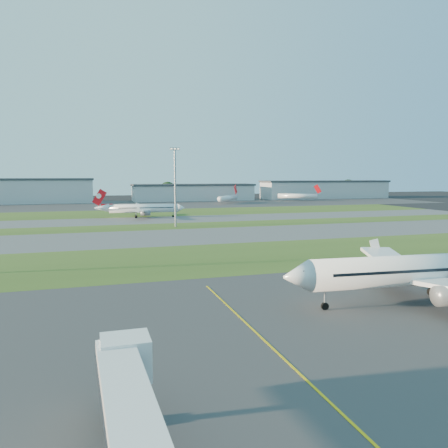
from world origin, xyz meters
name	(u,v)px	position (x,y,z in m)	size (l,w,h in m)	color
ground	(240,377)	(0.00, 0.00, 0.00)	(700.00, 700.00, 0.00)	black
apron_near	(240,377)	(0.00, 0.00, 0.01)	(300.00, 70.00, 0.01)	#333335
grass_strip_a	(154,261)	(0.00, 52.00, 0.01)	(300.00, 34.00, 0.01)	#354E1A
taxiway_a	(137,238)	(0.00, 85.00, 0.01)	(300.00, 32.00, 0.01)	#515154
grass_strip_b	(129,228)	(0.00, 110.00, 0.01)	(300.00, 18.00, 0.01)	#354E1A
taxiway_b	(124,221)	(0.00, 132.00, 0.01)	(300.00, 26.00, 0.01)	#515154
grass_strip_c	(118,214)	(0.00, 165.00, 0.01)	(300.00, 40.00, 0.01)	#354E1A
apron_far	(112,205)	(0.00, 225.00, 0.01)	(400.00, 80.00, 0.01)	#333335
yellow_line	(294,369)	(5.00, 0.00, 0.00)	(0.25, 60.00, 0.02)	gold
airliner_parked	(425,271)	(30.42, 13.22, 4.36)	(39.76, 33.64, 12.40)	white
airliner_taxiing	(143,209)	(8.46, 143.14, 3.66)	(33.39, 28.23, 10.42)	white
mini_jet_near	(228,198)	(68.50, 219.77, 3.28)	(19.50, 23.20, 9.48)	white
mini_jet_far	(298,196)	(121.00, 231.27, 3.28)	(25.38, 16.27, 9.48)	white
light_mast_centre	(175,182)	(15.00, 108.00, 14.81)	(3.20, 0.70, 25.80)	gray
hangar_west	(33,191)	(-45.00, 255.00, 7.64)	(71.40, 23.00, 15.20)	#A4A6AC
hangar_east	(193,192)	(55.00, 255.00, 5.64)	(81.60, 23.00, 11.20)	#A4A6AC
hangar_far_east	(325,189)	(155.00, 255.00, 6.64)	(96.90, 23.00, 13.20)	#A4A6AC
tree_mid_west	(77,193)	(-20.00, 266.00, 5.84)	(9.90, 9.90, 10.80)	black
tree_mid_east	(168,190)	(40.00, 269.00, 6.81)	(11.55, 11.55, 12.60)	black
tree_east	(269,190)	(115.00, 267.00, 6.16)	(10.45, 10.45, 11.40)	black
tree_far_east	(348,187)	(185.00, 271.00, 7.46)	(12.65, 12.65, 13.80)	black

